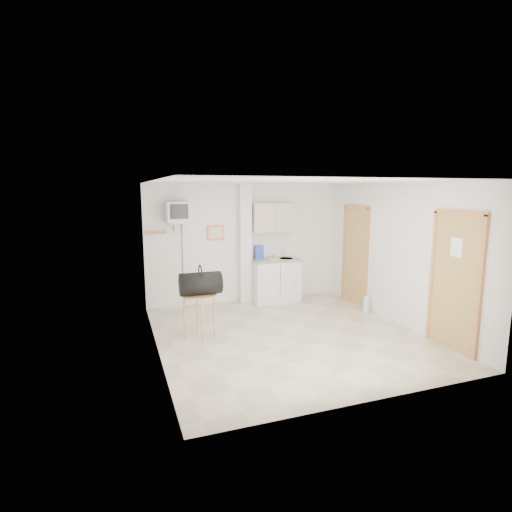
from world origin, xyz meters
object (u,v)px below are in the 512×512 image
object	(u,v)px
crt_television	(178,213)
round_table	(199,301)
water_bottle	(366,304)
duffel_bag	(200,283)

from	to	relation	value
crt_television	round_table	xyz separation A→B (m)	(0.05, -1.65, -1.32)
crt_television	round_table	distance (m)	2.12
water_bottle	duffel_bag	bearing A→B (deg)	-174.57
duffel_bag	water_bottle	bearing A→B (deg)	6.18
duffel_bag	water_bottle	size ratio (longest dim) A/B	1.96
round_table	water_bottle	size ratio (longest dim) A/B	2.16
round_table	duffel_bag	world-z (taller)	duffel_bag
duffel_bag	water_bottle	distance (m)	3.46
crt_television	round_table	world-z (taller)	crt_television
round_table	water_bottle	distance (m)	3.42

